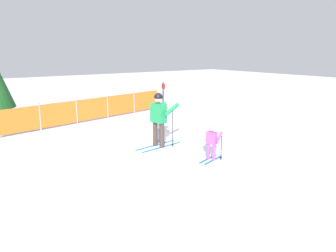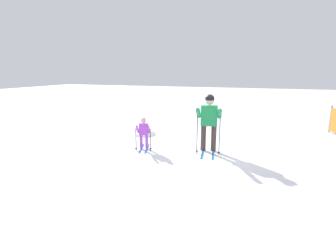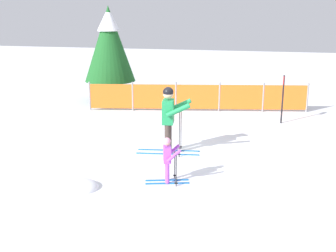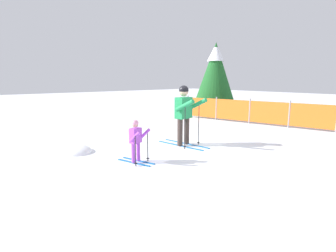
% 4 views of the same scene
% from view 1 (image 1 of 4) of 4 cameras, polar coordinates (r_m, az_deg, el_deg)
% --- Properties ---
extents(ground_plane, '(60.00, 60.00, 0.00)m').
position_cam_1_polar(ground_plane, '(10.37, -0.55, -3.24)').
color(ground_plane, white).
extents(skier_adult, '(1.61, 0.78, 1.67)m').
position_cam_1_polar(skier_adult, '(9.94, -1.56, 2.00)').
color(skier_adult, '#1966B2').
rests_on(skier_adult, ground_plane).
extents(skier_child, '(0.93, 0.53, 0.97)m').
position_cam_1_polar(skier_child, '(8.89, 7.63, -2.43)').
color(skier_child, '#1966B2').
rests_on(skier_child, ground_plane).
extents(safety_fence, '(7.60, 1.70, 1.04)m').
position_cam_1_polar(safety_fence, '(14.08, -12.98, 2.95)').
color(safety_fence, gray).
rests_on(safety_fence, ground_plane).
extents(trail_marker, '(0.05, 0.28, 1.53)m').
position_cam_1_polar(trail_marker, '(14.51, -0.84, 5.27)').
color(trail_marker, black).
rests_on(trail_marker, ground_plane).
extents(snow_mound, '(0.88, 0.75, 0.35)m').
position_cam_1_polar(snow_mound, '(7.50, 1.74, -9.79)').
color(snow_mound, white).
rests_on(snow_mound, ground_plane).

